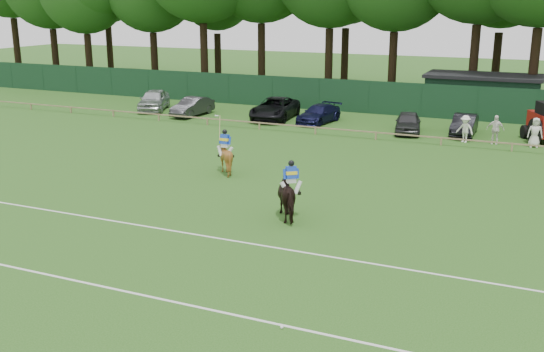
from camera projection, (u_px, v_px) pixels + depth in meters
The scene contains 20 objects.
ground at pixel (228, 229), 24.19m from camera, with size 160.00×160.00×0.00m, color #1E4C14.
horse_dark at pixel (291, 196), 25.20m from camera, with size 1.01×2.21×1.87m, color black.
horse_chestnut at pixel (225, 157), 31.80m from camera, with size 1.36×1.53×1.69m, color brown.
sedan_silver at pixel (154, 100), 50.02m from camera, with size 1.91×4.75×1.62m, color #B4B7B9.
sedan_grey at pixel (192, 107), 47.64m from camera, with size 1.44×4.14×1.37m, color #2B2B2E.
suv_black at pixel (275, 109), 46.29m from camera, with size 2.56×5.55×1.54m, color black.
sedan_navy at pixel (319, 114), 44.87m from camera, with size 1.77×4.36×1.26m, color #111235.
hatch_grey at pixel (408, 123), 41.53m from camera, with size 1.60×3.99×1.36m, color #313133.
estate_black at pixel (464, 125), 40.89m from camera, with size 1.39×4.00×1.32m, color black.
spectator_left at pixel (465, 129), 38.68m from camera, with size 1.08×0.62×1.67m, color white.
spectator_mid at pixel (495, 130), 38.24m from camera, with size 1.03×0.43×1.77m, color white.
spectator_right at pixel (535, 133), 37.42m from camera, with size 0.86×0.56×1.76m, color silver.
rider_dark at pixel (291, 176), 24.97m from camera, with size 0.84×0.66×1.41m.
rider_chestnut at pixel (225, 142), 31.59m from camera, with size 0.94×0.58×2.05m.
polo_ball at pixel (282, 327), 16.88m from camera, with size 0.09×0.09×0.09m, color silver.
pitch_lines at pixel (180, 263), 21.10m from camera, with size 60.00×5.10×0.01m.
pitch_rail at pixel (360, 131), 39.95m from camera, with size 62.10×0.10×0.50m.
perimeter_fence at pixel (394, 99), 47.68m from camera, with size 92.08×0.08×2.50m.
utility_shed at pixel (482, 94), 47.92m from camera, with size 8.40×4.40×3.04m.
tree_row at pixel (438, 102), 54.30m from camera, with size 96.00×12.00×21.00m, color #26561C, non-canonical shape.
Camera 1 is at (10.67, -20.18, 8.45)m, focal length 42.00 mm.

